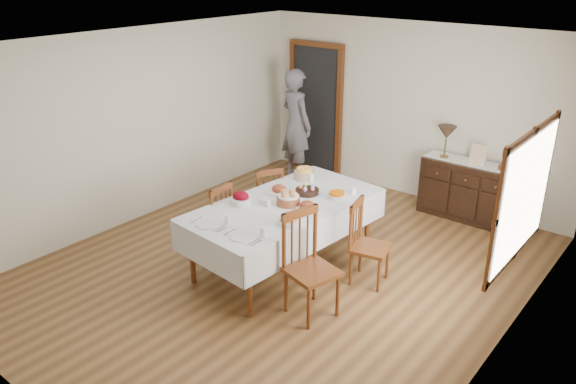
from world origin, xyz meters
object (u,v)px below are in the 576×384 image
Objects in this scene: sideboard at (471,191)px; person at (296,121)px; chair_left_far at (266,200)px; chair_right_far at (366,242)px; dining_table at (284,211)px; chair_left_near at (214,221)px; chair_right_near at (309,264)px; table_lamp at (447,133)px.

sideboard is 2.95m from person.
chair_right_far is (1.66, -0.22, 0.01)m from chair_left_far.
dining_table is 0.90m from chair_left_near.
chair_left_near reaches higher than sideboard.
sideboard is at bearing -158.77° from person.
chair_right_near is 0.58× the size of person.
dining_table is 1.00m from chair_right_far.
dining_table is 2.94m from person.
chair_right_far is 2.11× the size of table_lamp.
chair_left_near is 2.95m from person.
dining_table is 5.31× the size of table_lamp.
sideboard is (0.40, 3.23, -0.15)m from chair_right_near.
chair_left_near is at bearing -123.07° from sideboard.
sideboard is at bearing -19.13° from chair_right_far.
chair_left_far is 2.17m from person.
chair_left_near reaches higher than dining_table.
person is at bearing 54.81° from chair_right_near.
dining_table is at bearing 68.37° from chair_right_near.
table_lamp is (-0.17, 2.31, 0.68)m from chair_right_far.
table_lamp is at bearing 78.63° from dining_table.
dining_table is 1.79× the size of sideboard.
chair_left_near reaches higher than chair_left_far.
table_lamp reaches higher than dining_table.
chair_right_near is 3.89m from person.
chair_right_far is (0.14, 0.88, -0.07)m from chair_right_near.
table_lamp is at bearing 15.29° from chair_right_near.
person is at bearing -125.61° from chair_left_far.
person reaches higher than chair_left_near.
dining_table is at bearing 94.78° from chair_right_far.
table_lamp is at bearing 171.53° from chair_left_far.
chair_right_far reaches higher than chair_left_far.
chair_right_near is (1.51, -1.10, 0.08)m from chair_left_far.
person is (-2.49, 2.97, 0.40)m from chair_right_near.
chair_right_far is (0.93, 0.30, -0.22)m from dining_table.
chair_right_far is 0.71× the size of sideboard.
person is (-1.70, 2.38, 0.25)m from dining_table.
chair_left_near is 3.44m from table_lamp.
person is (-2.89, -0.26, 0.56)m from sideboard.
chair_right_far is at bearing 22.60° from dining_table.
chair_left_far is 0.85× the size of chair_right_near.
chair_left_far is (-0.72, 0.51, -0.23)m from dining_table.
chair_left_far is (0.06, 0.90, -0.01)m from chair_left_near.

